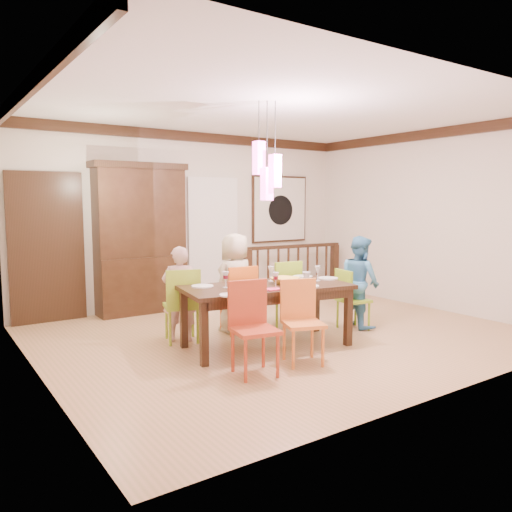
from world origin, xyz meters
TOP-DOWN VIEW (x-y plane):
  - floor at (0.00, 0.00)m, footprint 6.00×6.00m
  - ceiling at (0.00, 0.00)m, footprint 6.00×6.00m
  - wall_back at (0.00, 2.50)m, footprint 6.00×0.00m
  - wall_left at (-3.00, 0.00)m, footprint 0.00×5.00m
  - wall_right at (3.00, 0.00)m, footprint 0.00×5.00m
  - crown_molding at (0.00, 0.00)m, footprint 6.00×5.00m
  - panel_door at (-2.40, 2.45)m, footprint 1.04×0.07m
  - white_doorway at (0.35, 2.46)m, footprint 0.97×0.05m
  - painting at (1.80, 2.46)m, footprint 1.25×0.06m
  - pendant_cluster at (-0.51, -0.35)m, footprint 0.27×0.21m
  - dining_table at (-0.51, -0.35)m, footprint 2.12×1.23m
  - chair_far_left at (-1.26, 0.43)m, footprint 0.52×0.52m
  - chair_far_mid at (-0.45, 0.40)m, footprint 0.46×0.46m
  - chair_far_right at (0.22, 0.33)m, footprint 0.46×0.46m
  - chair_near_left at (-1.18, -1.09)m, footprint 0.50×0.50m
  - chair_near_mid at (-0.55, -1.09)m, footprint 0.52×0.52m
  - chair_end_right at (0.95, -0.35)m, footprint 0.43×0.43m
  - china_hutch at (-1.05, 2.30)m, footprint 1.48×0.46m
  - balustrade at (1.73, 1.95)m, footprint 2.03×0.25m
  - person_far_left at (-1.26, 0.46)m, footprint 0.52×0.47m
  - person_far_mid at (-0.43, 0.49)m, footprint 0.71×0.52m
  - person_end_right at (1.12, -0.29)m, footprint 0.58×0.69m
  - serving_bowl at (-0.27, -0.39)m, footprint 0.41×0.41m
  - small_bowl at (-0.70, -0.34)m, footprint 0.21×0.21m
  - cup_left at (-0.92, -0.46)m, footprint 0.15×0.15m
  - cup_right at (0.18, -0.26)m, footprint 0.13×0.13m
  - plate_far_left at (-1.20, -0.01)m, footprint 0.26×0.26m
  - plate_far_mid at (-0.59, -0.10)m, footprint 0.26×0.26m
  - plate_far_right at (0.26, -0.09)m, footprint 0.26×0.26m
  - plate_near_left at (-1.20, -0.68)m, footprint 0.26×0.26m
  - plate_near_mid at (-0.17, -0.71)m, footprint 0.26×0.26m
  - plate_end_right at (0.43, -0.39)m, footprint 0.26×0.26m
  - wine_glass_a at (-1.00, -0.22)m, footprint 0.08×0.08m
  - wine_glass_b at (-0.29, -0.13)m, footprint 0.08×0.08m
  - wine_glass_c at (-0.55, -0.59)m, footprint 0.08×0.08m
  - wine_glass_d at (0.21, -0.45)m, footprint 0.08×0.08m
  - napkin at (-0.63, -0.64)m, footprint 0.18×0.14m

SIDE VIEW (x-z plane):
  - floor at x=0.00m, z-range 0.00..0.00m
  - chair_end_right at x=0.95m, z-range 0.06..0.89m
  - balustrade at x=1.73m, z-range 0.02..0.98m
  - chair_near_mid at x=-0.55m, z-range 0.07..0.96m
  - chair_far_mid at x=-0.45m, z-range 0.07..0.98m
  - chair_far_left at x=-1.26m, z-range 0.07..1.00m
  - chair_far_right at x=0.22m, z-range 0.07..1.00m
  - chair_near_left at x=-1.18m, z-range 0.07..1.01m
  - person_far_left at x=-1.26m, z-range 0.00..1.20m
  - person_end_right at x=1.12m, z-range 0.00..1.27m
  - dining_table at x=-0.51m, z-range 0.29..1.04m
  - person_far_mid at x=-0.43m, z-range 0.00..1.33m
  - plate_far_left at x=-1.20m, z-range 0.75..0.76m
  - plate_far_mid at x=-0.59m, z-range 0.75..0.76m
  - plate_far_right at x=0.26m, z-range 0.75..0.76m
  - plate_near_left at x=-1.20m, z-range 0.75..0.76m
  - plate_near_mid at x=-0.17m, z-range 0.75..0.76m
  - plate_end_right at x=0.43m, z-range 0.75..0.76m
  - napkin at x=-0.63m, z-range 0.75..0.76m
  - small_bowl at x=-0.70m, z-range 0.75..0.81m
  - serving_bowl at x=-0.27m, z-range 0.75..0.83m
  - cup_left at x=-0.92m, z-range 0.75..0.84m
  - cup_right at x=0.18m, z-range 0.75..0.85m
  - wine_glass_a at x=-1.00m, z-range 0.75..0.94m
  - wine_glass_b at x=-0.29m, z-range 0.75..0.94m
  - wine_glass_c at x=-0.55m, z-range 0.75..0.94m
  - wine_glass_d at x=0.21m, z-range 0.75..0.94m
  - panel_door at x=-2.40m, z-range -0.07..2.17m
  - white_doorway at x=0.35m, z-range -0.06..2.16m
  - china_hutch at x=-1.05m, z-range 0.00..2.34m
  - wall_back at x=0.00m, z-range -1.55..4.45m
  - wall_left at x=-3.00m, z-range -1.05..3.95m
  - wall_right at x=3.00m, z-range -1.05..3.95m
  - painting at x=1.80m, z-range 0.97..2.22m
  - pendant_cluster at x=-0.51m, z-range 1.54..2.68m
  - crown_molding at x=0.00m, z-range 2.74..2.90m
  - ceiling at x=0.00m, z-range 2.90..2.90m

